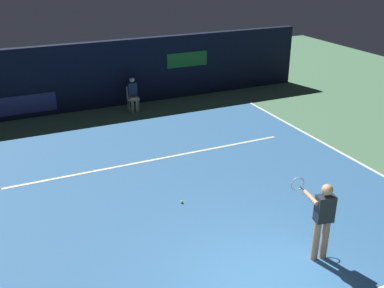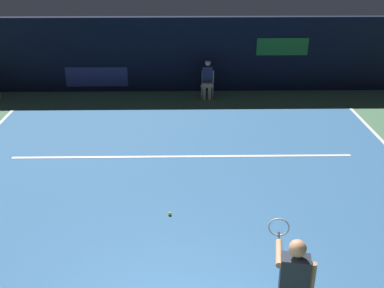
{
  "view_description": "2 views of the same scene",
  "coord_description": "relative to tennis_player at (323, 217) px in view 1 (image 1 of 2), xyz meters",
  "views": [
    {
      "loc": [
        -4.07,
        -5.53,
        5.88
      ],
      "look_at": [
        0.85,
        5.22,
        0.72
      ],
      "focal_mm": 42.3,
      "sensor_mm": 36.0,
      "label": 1
    },
    {
      "loc": [
        0.07,
        -4.18,
        5.08
      ],
      "look_at": [
        0.23,
        5.23,
        0.76
      ],
      "focal_mm": 42.26,
      "sensor_mm": 36.0,
      "label": 2
    }
  ],
  "objects": [
    {
      "name": "tennis_ball",
      "position": [
        -1.68,
        3.14,
        -0.94
      ],
      "size": [
        0.07,
        0.07,
        0.07
      ],
      "primitive_type": "sphere",
      "color": "#CCE033",
      "rests_on": "court_surface"
    },
    {
      "name": "line_sideline_left",
      "position": [
        4.01,
        3.94,
        -0.97
      ],
      "size": [
        0.1,
        10.49,
        0.01
      ],
      "primitive_type": "cube",
      "color": "white",
      "rests_on": "court_surface"
    },
    {
      "name": "line_service",
      "position": [
        -1.44,
        5.78,
        -0.97
      ],
      "size": [
        8.59,
        0.1,
        0.01
      ],
      "primitive_type": "cube",
      "color": "white",
      "rests_on": "court_surface"
    },
    {
      "name": "court_surface",
      "position": [
        -1.44,
        3.94,
        -0.98
      ],
      "size": [
        11.02,
        10.49,
        0.01
      ],
      "primitive_type": "cube",
      "color": "#336699",
      "rests_on": "ground"
    },
    {
      "name": "back_wall",
      "position": [
        -1.45,
        11.31,
        0.31
      ],
      "size": [
        17.44,
        0.33,
        2.6
      ],
      "color": "black",
      "rests_on": "ground"
    },
    {
      "name": "tennis_player",
      "position": [
        0.0,
        0.0,
        0.0
      ],
      "size": [
        0.51,
        1.0,
        1.73
      ],
      "color": "tan",
      "rests_on": "ground"
    },
    {
      "name": "line_judge_on_chair",
      "position": [
        -0.59,
        10.43,
        -0.3
      ],
      "size": [
        0.48,
        0.56,
        1.32
      ],
      "color": "white",
      "rests_on": "ground"
    },
    {
      "name": "ground_plane",
      "position": [
        -1.44,
        3.94,
        -0.99
      ],
      "size": [
        34.14,
        34.14,
        0.0
      ],
      "primitive_type": "plane",
      "color": "#4C7A56"
    }
  ]
}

